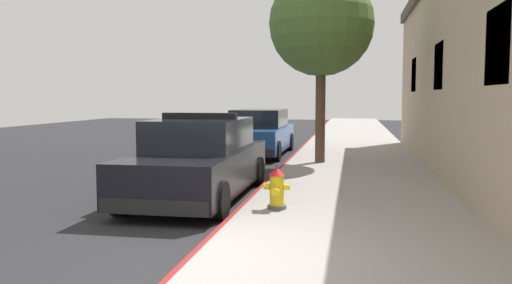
# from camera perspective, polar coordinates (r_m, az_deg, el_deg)

# --- Properties ---
(ground_plane) EXTENTS (33.03, 60.00, 0.20)m
(ground_plane) POSITION_cam_1_polar(r_m,az_deg,el_deg) (17.01, -10.05, -2.22)
(ground_plane) COLOR #232326
(sidewalk_pavement) EXTENTS (3.76, 60.00, 0.13)m
(sidewalk_pavement) POSITION_cam_1_polar(r_m,az_deg,el_deg) (15.92, 10.63, -2.11)
(sidewalk_pavement) COLOR gray
(sidewalk_pavement) RESTS_ON ground
(curb_painted_edge) EXTENTS (0.08, 60.00, 0.13)m
(curb_painted_edge) POSITION_cam_1_polar(r_m,az_deg,el_deg) (16.03, 3.75, -1.98)
(curb_painted_edge) COLOR maroon
(curb_painted_edge) RESTS_ON ground
(police_cruiser) EXTENTS (1.94, 4.84, 1.68)m
(police_cruiser) POSITION_cam_1_polar(r_m,az_deg,el_deg) (10.38, -6.19, -2.01)
(police_cruiser) COLOR black
(police_cruiser) RESTS_ON ground
(parked_car_silver_ahead) EXTENTS (1.94, 4.84, 1.56)m
(parked_car_silver_ahead) POSITION_cam_1_polar(r_m,az_deg,el_deg) (18.02, 0.34, 0.94)
(parked_car_silver_ahead) COLOR navy
(parked_car_silver_ahead) RESTS_ON ground
(fire_hydrant) EXTENTS (0.44, 0.40, 0.76)m
(fire_hydrant) POSITION_cam_1_polar(r_m,az_deg,el_deg) (8.76, 2.28, -5.01)
(fire_hydrant) COLOR #4C4C51
(fire_hydrant) RESTS_ON sidewalk_pavement
(street_tree) EXTENTS (2.93, 2.93, 5.36)m
(street_tree) POSITION_cam_1_polar(r_m,az_deg,el_deg) (15.11, 7.09, 12.56)
(street_tree) COLOR brown
(street_tree) RESTS_ON sidewalk_pavement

